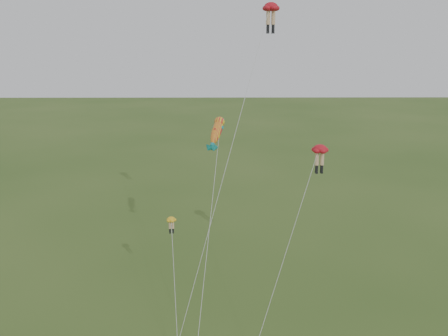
{
  "coord_description": "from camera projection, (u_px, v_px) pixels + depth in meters",
  "views": [
    {
      "loc": [
        0.67,
        -32.04,
        21.52
      ],
      "look_at": [
        0.96,
        6.0,
        11.46
      ],
      "focal_mm": 40.0,
      "sensor_mm": 36.0,
      "label": 1
    }
  ],
  "objects": [
    {
      "name": "fish_kite",
      "position": [
        217.0,
        132.0,
        40.81
      ],
      "size": [
        2.43,
        11.88,
        15.35
      ],
      "rotation": [
        0.81,
        0.0,
        -0.38
      ],
      "color": "yellow",
      "rests_on": "ground"
    },
    {
      "name": "legs_kite_red_mid",
      "position": [
        319.0,
        154.0,
        39.5
      ],
      "size": [
        6.58,
        9.65,
        13.25
      ],
      "rotation": [
        0.0,
        0.0,
        0.1
      ],
      "color": "#B4121D",
      "rests_on": "ground"
    },
    {
      "name": "legs_kite_yellow",
      "position": [
        172.0,
        230.0,
        38.73
      ],
      "size": [
        1.64,
        8.69,
        7.83
      ],
      "rotation": [
        0.0,
        0.0,
        0.12
      ],
      "color": "gold",
      "rests_on": "ground"
    },
    {
      "name": "legs_kite_red_high",
      "position": [
        269.0,
        16.0,
        37.55
      ],
      "size": [
        7.97,
        10.86,
        24.03
      ],
      "rotation": [
        0.0,
        0.0,
        0.18
      ],
      "color": "#B4121D",
      "rests_on": "ground"
    }
  ]
}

